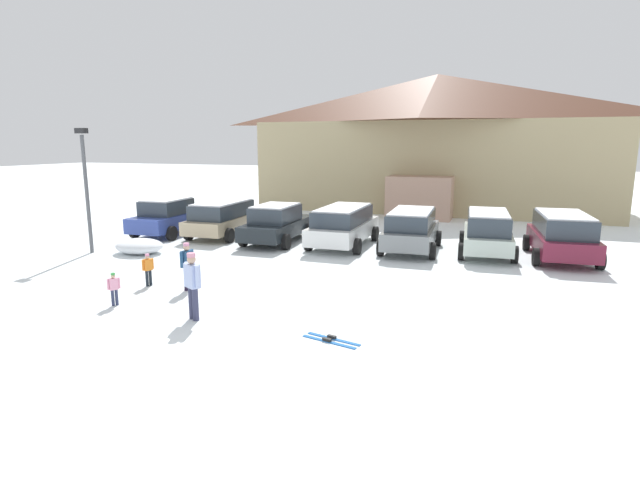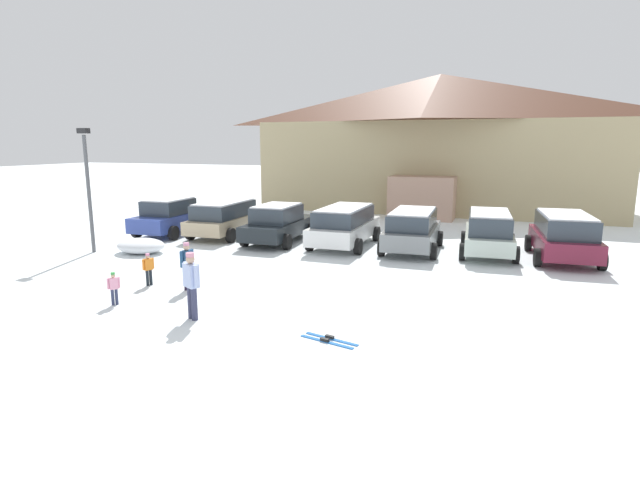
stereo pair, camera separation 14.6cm
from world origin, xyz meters
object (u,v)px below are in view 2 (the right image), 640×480
skier_teen_in_navy_coat (187,263)px  parked_black_sedan (278,223)px  parked_grey_wagon (412,229)px  parked_silver_wagon (489,232)px  plowed_snow_pile (141,246)px  parked_white_suv (345,225)px  skier_child_in_pink_snowsuit (114,287)px  skier_child_in_orange_jacket (148,267)px  parked_blue_hatchback (171,216)px  parked_beige_suv (225,217)px  skier_adult_in_blue_parka (191,282)px  lamp_post (88,183)px  parked_maroon_van (564,235)px  pair_of_skis (329,340)px  ski_lodge (438,141)px

skier_teen_in_navy_coat → parked_black_sedan: bearing=94.0°
parked_grey_wagon → parked_silver_wagon: bearing=7.6°
parked_grey_wagon → plowed_snow_pile: bearing=-157.8°
parked_white_suv → skier_child_in_pink_snowsuit: parked_white_suv is taller
parked_grey_wagon → skier_child_in_orange_jacket: 10.12m
parked_blue_hatchback → parked_beige_suv: parked_blue_hatchback is taller
skier_adult_in_blue_parka → lamp_post: (-8.12, 5.15, 1.79)m
parked_silver_wagon → parked_black_sedan: bearing=-176.3°
parked_white_suv → parked_maroon_van: 8.32m
parked_beige_suv → parked_white_suv: bearing=-2.3°
parked_blue_hatchback → skier_teen_in_navy_coat: (6.11, -7.47, -0.06)m
parked_black_sedan → pair_of_skis: size_ratio=3.34×
skier_adult_in_blue_parka → lamp_post: lamp_post is taller
parked_white_suv → plowed_snow_pile: (-7.07, -4.09, -0.61)m
parked_grey_wagon → pair_of_skis: bearing=-90.5°
plowed_snow_pile → parked_black_sedan: bearing=43.0°
parked_black_sedan → parked_blue_hatchback: bearing=179.6°
parked_white_suv → parked_silver_wagon: parked_silver_wagon is taller
ski_lodge → parked_silver_wagon: 14.96m
parked_blue_hatchback → parked_beige_suv: (2.65, 0.43, 0.02)m
plowed_snow_pile → parked_blue_hatchback: bearing=110.3°
skier_teen_in_navy_coat → parked_grey_wagon: bearing=55.5°
parked_grey_wagon → skier_child_in_pink_snowsuit: parked_grey_wagon is taller
parked_black_sedan → plowed_snow_pile: 5.69m
pair_of_skis → plowed_snow_pile: 11.41m
ski_lodge → parked_beige_suv: ski_lodge is taller
parked_blue_hatchback → skier_child_in_pink_snowsuit: (5.10, -9.35, -0.35)m
skier_adult_in_blue_parka → plowed_snow_pile: 8.46m
parked_beige_suv → pair_of_skis: 13.33m
parked_black_sedan → pair_of_skis: bearing=-59.6°
skier_child_in_pink_snowsuit → lamp_post: (-5.52, 4.94, 2.23)m
parked_beige_suv → skier_teen_in_navy_coat: parked_beige_suv is taller
skier_adult_in_blue_parka → skier_child_in_orange_jacket: skier_adult_in_blue_parka is taller
parked_grey_wagon → skier_adult_in_blue_parka: 10.38m
parked_maroon_van → skier_child_in_pink_snowsuit: bearing=-139.9°
parked_blue_hatchback → skier_child_in_orange_jacket: size_ratio=4.52×
parked_black_sedan → parked_grey_wagon: bearing=1.8°
parked_blue_hatchback → parked_silver_wagon: (14.22, 0.53, 0.05)m
ski_lodge → plowed_snow_pile: bearing=-115.8°
parked_black_sedan → parked_white_suv: parked_white_suv is taller
ski_lodge → parked_blue_hatchback: bearing=-125.5°
parked_black_sedan → pair_of_skis: 11.25m
parked_white_suv → pair_of_skis: bearing=-74.5°
parked_grey_wagon → skier_child_in_orange_jacket: size_ratio=4.35×
plowed_snow_pile → skier_adult_in_blue_parka: bearing=-42.2°
lamp_post → skier_adult_in_blue_parka: bearing=-32.4°
parked_grey_wagon → skier_child_in_orange_jacket: bearing=-130.7°
skier_teen_in_navy_coat → parked_beige_suv: bearing=113.6°
parked_black_sedan → parked_white_suv: bearing=4.4°
skier_teen_in_navy_coat → skier_adult_in_blue_parka: (1.59, -2.09, 0.15)m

